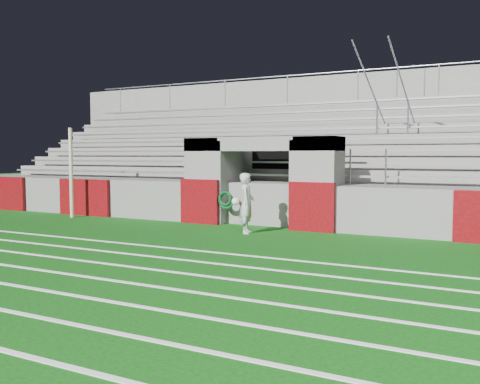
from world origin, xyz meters
The scene contains 6 objects.
ground centered at (0.00, 0.00, 0.00)m, with size 90.00×90.00×0.00m, color #0B440C.
field_post centered at (-6.45, 2.32, 1.49)m, with size 0.12×0.12×2.98m, color beige.
field_markings centered at (0.00, -5.00, 0.01)m, with size 28.00×8.09×0.01m.
stadium_structure centered at (0.00, 7.97, 1.49)m, with size 26.00×8.48×5.42m.
goalkeeper_with_ball centered at (0.39, 1.82, 0.81)m, with size 0.63×0.68×1.61m.
hose_coil centered at (-0.88, 2.93, 0.77)m, with size 0.51×0.14×0.55m.
Camera 1 is at (6.88, -10.73, 2.09)m, focal length 40.00 mm.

